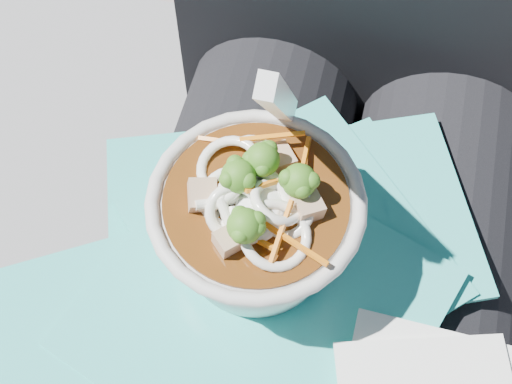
% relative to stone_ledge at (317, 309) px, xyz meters
% --- Properties ---
extents(stone_ledge, '(1.02, 0.54, 0.48)m').
position_rel_stone_ledge_xyz_m(stone_ledge, '(0.00, 0.00, 0.00)').
color(stone_ledge, slate).
rests_on(stone_ledge, ground).
extents(lap, '(0.32, 0.48, 0.16)m').
position_rel_stone_ledge_xyz_m(lap, '(0.00, -0.15, 0.32)').
color(lap, black).
rests_on(lap, stone_ledge).
extents(person_body, '(0.34, 0.94, 1.03)m').
position_rel_stone_ledge_xyz_m(person_body, '(0.00, -0.06, 0.34)').
color(person_body, black).
rests_on(person_body, ground).
extents(plastic_bag, '(0.35, 0.35, 0.02)m').
position_rel_stone_ledge_xyz_m(plastic_bag, '(-0.04, -0.14, 0.41)').
color(plastic_bag, '#2CBAB1').
rests_on(plastic_bag, lap).
extents(udon_bowl, '(0.15, 0.15, 0.19)m').
position_rel_stone_ledge_xyz_m(udon_bowl, '(-0.05, -0.12, 0.46)').
color(udon_bowl, silver).
rests_on(udon_bowl, plastic_bag).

